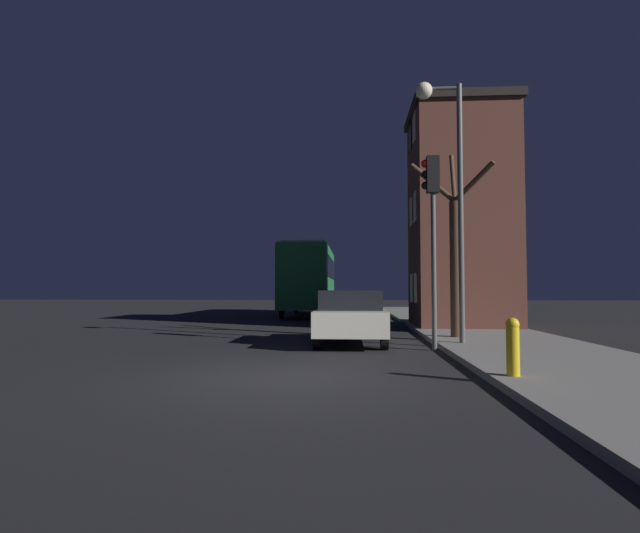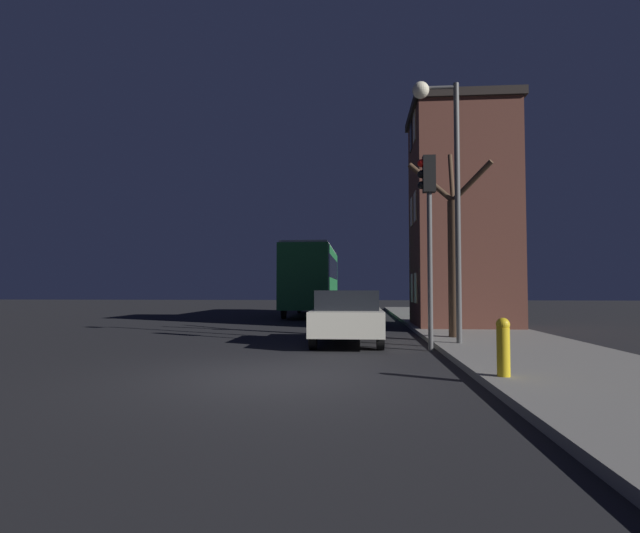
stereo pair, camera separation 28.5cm
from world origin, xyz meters
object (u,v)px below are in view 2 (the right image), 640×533
at_px(bare_tree, 453,250).
at_px(bus, 312,275).
at_px(car_near_lane, 348,316).
at_px(fire_hydrant, 503,345).
at_px(streetlamp, 443,161).
at_px(car_mid_lane, 352,306).
at_px(traffic_light, 428,211).

height_order(bare_tree, bus, bare_tree).
bearing_deg(bus, car_near_lane, -80.83).
relative_size(car_near_lane, fire_hydrant, 4.43).
xyz_separation_m(streetlamp, car_mid_lane, (-2.46, 8.32, -4.00)).
xyz_separation_m(streetlamp, car_near_lane, (-2.47, 0.70, -3.99)).
relative_size(traffic_light, bus, 0.48).
height_order(car_near_lane, fire_hydrant, car_near_lane).
xyz_separation_m(traffic_light, fire_hydrant, (0.55, -4.22, -2.77)).
bearing_deg(fire_hydrant, bare_tree, 86.07).
relative_size(bus, car_mid_lane, 2.20).
relative_size(traffic_light, car_near_lane, 1.18).
bearing_deg(car_near_lane, car_mid_lane, 89.99).
bearing_deg(fire_hydrant, traffic_light, 97.46).
bearing_deg(streetlamp, traffic_light, -126.80).
distance_m(car_mid_lane, fire_hydrant, 13.42).
distance_m(traffic_light, car_mid_lane, 9.54).
bearing_deg(bare_tree, fire_hydrant, -93.93).
distance_m(traffic_light, bus, 16.59).
bearing_deg(traffic_light, bus, 105.25).
distance_m(bus, car_near_lane, 14.90).
relative_size(traffic_light, fire_hydrant, 5.23).
height_order(bus, fire_hydrant, bus).
xyz_separation_m(streetlamp, traffic_light, (-0.47, -0.63, -1.38)).
bearing_deg(bare_tree, car_near_lane, -163.14).
relative_size(streetlamp, car_near_lane, 1.68).
xyz_separation_m(streetlamp, bus, (-4.83, 15.34, -2.50)).
height_order(traffic_light, bare_tree, bare_tree).
height_order(traffic_light, car_near_lane, traffic_light).
relative_size(bare_tree, car_near_lane, 1.36).
bearing_deg(bus, fire_hydrant, -76.34).
bearing_deg(bus, streetlamp, -72.52).
relative_size(bare_tree, fire_hydrant, 6.02).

